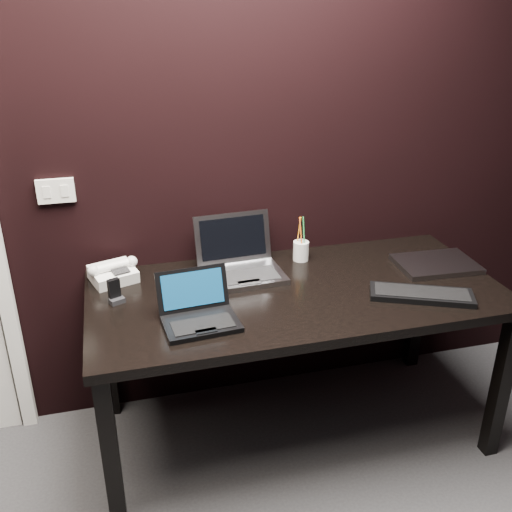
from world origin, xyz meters
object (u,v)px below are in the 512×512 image
object	(u,v)px
desk_phone	(113,273)
mobile_phone	(115,294)
closed_laptop	(436,264)
silver_laptop	(240,265)
netbook	(199,313)
pen_cup	(301,250)
desk	(296,306)
ext_keyboard	(421,294)

from	to	relation	value
desk_phone	mobile_phone	bearing A→B (deg)	-89.67
closed_laptop	mobile_phone	bearing A→B (deg)	178.78
silver_laptop	closed_laptop	bearing A→B (deg)	-9.60
netbook	desk_phone	bearing A→B (deg)	124.75
closed_laptop	pen_cup	distance (m)	0.61
desk	ext_keyboard	distance (m)	0.51
netbook	ext_keyboard	bearing A→B (deg)	-2.46
desk	desk_phone	size ratio (longest dim) A/B	7.63
netbook	ext_keyboard	world-z (taller)	netbook
silver_laptop	desk_phone	world-z (taller)	silver_laptop
pen_cup	closed_laptop	bearing A→B (deg)	-21.65
ext_keyboard	desk_phone	distance (m)	1.28
netbook	closed_laptop	distance (m)	1.13
closed_laptop	desk_phone	size ratio (longest dim) A/B	1.61
netbook	ext_keyboard	distance (m)	0.90
desk	closed_laptop	world-z (taller)	closed_laptop
desk	netbook	distance (m)	0.48
desk	silver_laptop	size ratio (longest dim) A/B	4.73
closed_laptop	desk_phone	bearing A→B (deg)	171.15
netbook	pen_cup	size ratio (longest dim) A/B	1.38
mobile_phone	silver_laptop	bearing A→B (deg)	12.31
pen_cup	desk	bearing A→B (deg)	-112.07
closed_laptop	desk_phone	distance (m)	1.42
silver_laptop	mobile_phone	world-z (taller)	silver_laptop
netbook	mobile_phone	xyz separation A→B (m)	(-0.29, 0.24, 0.00)
desk_phone	desk	bearing A→B (deg)	-20.23
ext_keyboard	closed_laptop	xyz separation A→B (m)	(0.21, 0.24, -0.00)
desk	netbook	world-z (taller)	netbook
silver_laptop	netbook	bearing A→B (deg)	-124.36
silver_laptop	pen_cup	distance (m)	0.31
desk_phone	mobile_phone	xyz separation A→B (m)	(0.00, -0.19, -0.00)
closed_laptop	mobile_phone	distance (m)	1.40
pen_cup	ext_keyboard	bearing A→B (deg)	-53.05
ext_keyboard	mobile_phone	size ratio (longest dim) A/B	4.37
closed_laptop	pen_cup	world-z (taller)	pen_cup
closed_laptop	pen_cup	size ratio (longest dim) A/B	1.70
ext_keyboard	closed_laptop	bearing A→B (deg)	49.26
desk	ext_keyboard	xyz separation A→B (m)	(0.46, -0.19, 0.09)
netbook	silver_laptop	distance (m)	0.43
desk	closed_laptop	distance (m)	0.68
ext_keyboard	mobile_phone	distance (m)	1.22
desk	pen_cup	distance (m)	0.32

